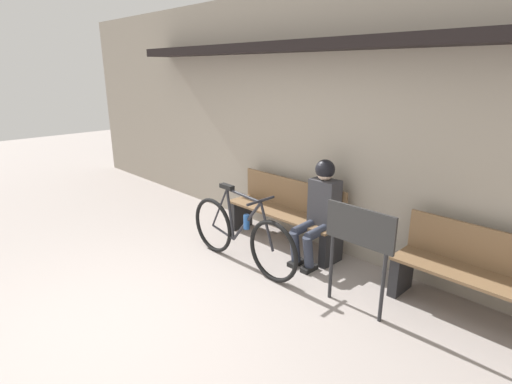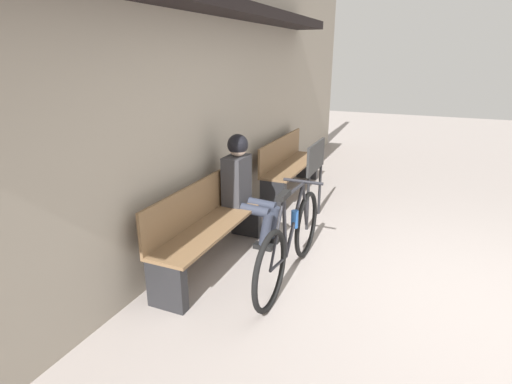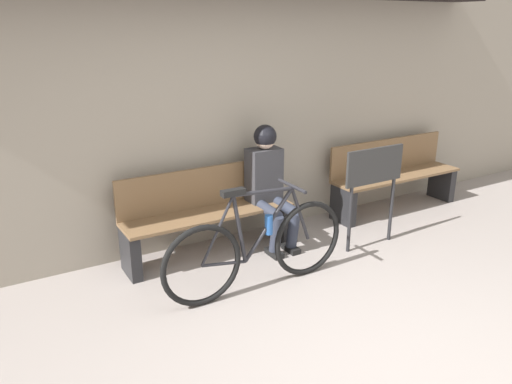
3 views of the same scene
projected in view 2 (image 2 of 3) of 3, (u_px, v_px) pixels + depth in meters
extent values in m
plane|color=gray|center=(452.00, 300.00, 3.53)|extent=(24.00, 24.00, 0.00)
cube|color=#9E9384|center=(187.00, 102.00, 4.00)|extent=(12.00, 0.12, 3.20)
cube|color=black|center=(208.00, 3.00, 3.60)|extent=(6.60, 0.44, 0.12)
cube|color=brown|center=(213.00, 226.00, 3.97)|extent=(1.70, 0.42, 0.03)
cube|color=brown|center=(195.00, 203.00, 3.97)|extent=(1.70, 0.03, 0.40)
cube|color=#232326|center=(167.00, 286.00, 3.35)|extent=(0.10, 0.36, 0.43)
cube|color=#232326|center=(246.00, 218.00, 4.74)|extent=(0.10, 0.36, 0.43)
torus|color=black|center=(270.00, 271.00, 3.31)|extent=(0.70, 0.05, 0.70)
torus|color=black|center=(306.00, 224.00, 4.22)|extent=(0.70, 0.05, 0.70)
cylinder|color=#232328|center=(294.00, 190.00, 3.64)|extent=(0.57, 0.03, 0.07)
cylinder|color=#232328|center=(295.00, 219.00, 3.78)|extent=(0.49, 0.03, 0.60)
cylinder|color=#232328|center=(285.00, 229.00, 3.53)|extent=(0.14, 0.03, 0.62)
cylinder|color=#232328|center=(278.00, 264.00, 3.49)|extent=(0.40, 0.03, 0.09)
cylinder|color=#232328|center=(277.00, 234.00, 3.35)|extent=(0.31, 0.02, 0.56)
cylinder|color=#232328|center=(305.00, 205.00, 4.05)|extent=(0.22, 0.03, 0.52)
cube|color=black|center=(284.00, 195.00, 3.38)|extent=(0.20, 0.07, 0.05)
cylinder|color=#232328|center=(303.00, 182.00, 3.88)|extent=(0.03, 0.40, 0.03)
cylinder|color=#235199|center=(295.00, 219.00, 3.78)|extent=(0.07, 0.07, 0.17)
cylinder|color=#2D3342|center=(252.00, 210.00, 4.36)|extent=(0.11, 0.39, 0.13)
cylinder|color=#2D3342|center=(266.00, 229.00, 4.37)|extent=(0.11, 0.17, 0.40)
cube|color=black|center=(263.00, 246.00, 4.45)|extent=(0.10, 0.22, 0.06)
cylinder|color=#2D3342|center=(259.00, 204.00, 4.54)|extent=(0.11, 0.39, 0.13)
cylinder|color=#2D3342|center=(273.00, 222.00, 4.54)|extent=(0.11, 0.17, 0.40)
cube|color=black|center=(270.00, 239.00, 4.62)|extent=(0.10, 0.22, 0.06)
cube|color=#38383D|center=(237.00, 180.00, 4.45)|extent=(0.34, 0.22, 0.55)
sphere|color=beige|center=(238.00, 147.00, 4.32)|extent=(0.20, 0.20, 0.20)
sphere|color=black|center=(238.00, 145.00, 4.31)|extent=(0.23, 0.23, 0.23)
cube|color=brown|center=(293.00, 165.00, 6.15)|extent=(1.76, 0.42, 0.03)
cube|color=brown|center=(281.00, 150.00, 6.15)|extent=(1.76, 0.03, 0.40)
cube|color=#232326|center=(273.00, 195.00, 5.51)|extent=(0.10, 0.36, 0.43)
cube|color=#232326|center=(307.00, 166.00, 6.94)|extent=(0.10, 0.36, 0.43)
cylinder|color=#232326|center=(308.00, 204.00, 4.84)|extent=(0.04, 0.04, 0.68)
cylinder|color=#232326|center=(320.00, 190.00, 5.33)|extent=(0.04, 0.04, 0.68)
cube|color=#2D2D2D|center=(316.00, 157.00, 4.92)|extent=(0.71, 0.03, 0.36)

